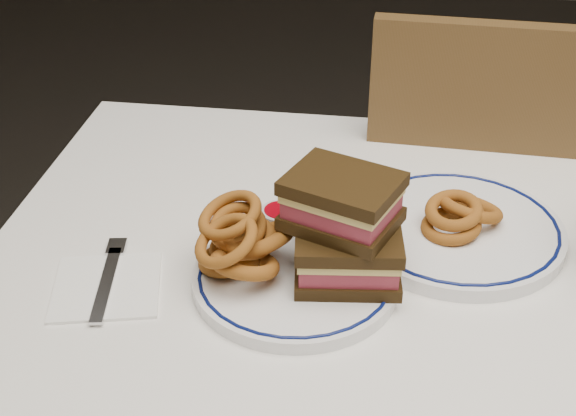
# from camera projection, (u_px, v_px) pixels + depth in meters

# --- Properties ---
(dining_table) EXTENTS (1.27, 0.87, 0.75)m
(dining_table) POSITION_uv_depth(u_px,v_px,m) (482.00, 353.00, 1.00)
(dining_table) COLOR white
(dining_table) RESTS_ON floor
(chair_far) EXTENTS (0.46, 0.46, 0.95)m
(chair_far) POSITION_uv_depth(u_px,v_px,m) (487.00, 231.00, 1.46)
(chair_far) COLOR #473216
(chair_far) RESTS_ON floor
(main_plate) EXTENTS (0.24, 0.24, 0.02)m
(main_plate) POSITION_uv_depth(u_px,v_px,m) (295.00, 278.00, 0.94)
(main_plate) COLOR white
(main_plate) RESTS_ON dining_table
(reuben_sandwich) EXTENTS (0.15, 0.14, 0.12)m
(reuben_sandwich) POSITION_uv_depth(u_px,v_px,m) (345.00, 228.00, 0.91)
(reuben_sandwich) COLOR black
(reuben_sandwich) RESTS_ON main_plate
(onion_rings_main) EXTENTS (0.13, 0.12, 0.10)m
(onion_rings_main) POSITION_uv_depth(u_px,v_px,m) (240.00, 243.00, 0.93)
(onion_rings_main) COLOR #6A300E
(onion_rings_main) RESTS_ON main_plate
(ketchup_ramekin) EXTENTS (0.05, 0.05, 0.03)m
(ketchup_ramekin) POSITION_uv_depth(u_px,v_px,m) (281.00, 218.00, 1.01)
(ketchup_ramekin) COLOR silver
(ketchup_ramekin) RESTS_ON main_plate
(far_plate) EXTENTS (0.27, 0.27, 0.02)m
(far_plate) POSITION_uv_depth(u_px,v_px,m) (457.00, 230.00, 1.03)
(far_plate) COLOR white
(far_plate) RESTS_ON dining_table
(onion_rings_far) EXTENTS (0.11, 0.11, 0.06)m
(onion_rings_far) POSITION_uv_depth(u_px,v_px,m) (460.00, 214.00, 1.01)
(onion_rings_far) COLOR #6A300E
(onion_rings_far) RESTS_ON far_plate
(napkin_fork) EXTENTS (0.15, 0.17, 0.01)m
(napkin_fork) POSITION_uv_depth(u_px,v_px,m) (107.00, 285.00, 0.95)
(napkin_fork) COLOR white
(napkin_fork) RESTS_ON dining_table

